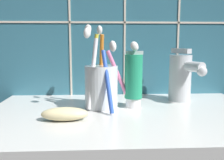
{
  "coord_description": "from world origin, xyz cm",
  "views": [
    {
      "loc": [
        -5.64,
        -51.55,
        16.74
      ],
      "look_at": [
        -2.89,
        1.61,
        8.71
      ],
      "focal_mm": 40.0,
      "sensor_mm": 36.0,
      "label": 1
    }
  ],
  "objects_px": {
    "toothbrush_cup": "(102,84)",
    "soap_bar": "(65,114)",
    "toothpaste_tube": "(133,80)",
    "sink_faucet": "(182,76)"
  },
  "relations": [
    {
      "from": "toothbrush_cup",
      "to": "soap_bar",
      "type": "height_order",
      "value": "toothbrush_cup"
    },
    {
      "from": "toothbrush_cup",
      "to": "toothpaste_tube",
      "type": "relative_size",
      "value": 1.47
    },
    {
      "from": "toothpaste_tube",
      "to": "toothbrush_cup",
      "type": "bearing_deg",
      "value": -179.58
    },
    {
      "from": "toothbrush_cup",
      "to": "sink_faucet",
      "type": "height_order",
      "value": "toothbrush_cup"
    },
    {
      "from": "toothpaste_tube",
      "to": "sink_faucet",
      "type": "xyz_separation_m",
      "value": [
        0.13,
        0.06,
        0.0
      ]
    },
    {
      "from": "toothbrush_cup",
      "to": "soap_bar",
      "type": "xyz_separation_m",
      "value": [
        -0.07,
        -0.09,
        -0.04
      ]
    },
    {
      "from": "soap_bar",
      "to": "toothpaste_tube",
      "type": "bearing_deg",
      "value": 32.5
    },
    {
      "from": "toothbrush_cup",
      "to": "toothpaste_tube",
      "type": "xyz_separation_m",
      "value": [
        0.07,
        0.0,
        0.01
      ]
    },
    {
      "from": "toothpaste_tube",
      "to": "sink_faucet",
      "type": "distance_m",
      "value": 0.14
    },
    {
      "from": "sink_faucet",
      "to": "toothpaste_tube",
      "type": "bearing_deg",
      "value": -89.18
    }
  ]
}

